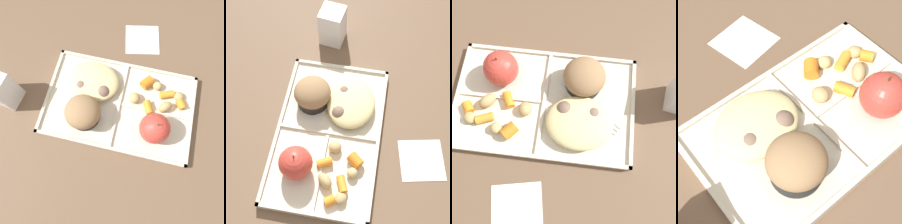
{
  "view_description": "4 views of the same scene",
  "coord_description": "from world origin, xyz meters",
  "views": [
    {
      "loc": [
        -0.02,
        0.17,
        0.53
      ],
      "look_at": [
        0.01,
        0.04,
        0.06
      ],
      "focal_mm": 31.77,
      "sensor_mm": 36.0,
      "label": 1
    },
    {
      "loc": [
        -0.34,
        -0.08,
        0.77
      ],
      "look_at": [
        0.03,
        -0.02,
        0.08
      ],
      "focal_mm": 55.21,
      "sensor_mm": 36.0,
      "label": 2
    },
    {
      "loc": [
        0.07,
        -0.18,
        0.53
      ],
      "look_at": [
        0.05,
        -0.03,
        0.06
      ],
      "focal_mm": 39.42,
      "sensor_mm": 36.0,
      "label": 3
    },
    {
      "loc": [
        0.22,
        0.2,
        0.5
      ],
      "look_at": [
        0.04,
        -0.01,
        0.07
      ],
      "focal_mm": 55.6,
      "sensor_mm": 36.0,
      "label": 4
    }
  ],
  "objects": [
    {
      "name": "ground",
      "position": [
        0.0,
        0.0,
        0.0
      ],
      "size": [
        6.0,
        6.0,
        0.0
      ],
      "primitive_type": "plane",
      "color": "brown"
    },
    {
      "name": "lunch_tray",
      "position": [
        -0.0,
        -0.0,
        0.01
      ],
      "size": [
        0.4,
        0.25,
        0.02
      ],
      "color": "beige",
      "rests_on": "ground"
    },
    {
      "name": "green_apple",
      "position": [
        -0.1,
        0.05,
        0.05
      ],
      "size": [
        0.08,
        0.08,
        0.08
      ],
      "color": "#C63D33",
      "rests_on": "lunch_tray"
    },
    {
      "name": "bran_muffin",
      "position": [
        0.08,
        0.05,
        0.05
      ],
      "size": [
        0.09,
        0.09,
        0.07
      ],
      "color": "black",
      "rests_on": "lunch_tray"
    },
    {
      "name": "carrot_slice_small",
      "position": [
        -0.16,
        -0.03,
        0.03
      ],
      "size": [
        0.03,
        0.03,
        0.02
      ],
      "primitive_type": "cylinder",
      "rotation": [
        0.0,
        1.57,
        2.18
      ],
      "color": "orange",
      "rests_on": "lunch_tray"
    },
    {
      "name": "carrot_slice_large",
      "position": [
        -0.12,
        -0.05,
        0.02
      ],
      "size": [
        0.04,
        0.03,
        0.02
      ],
      "primitive_type": "cylinder",
      "rotation": [
        0.0,
        1.57,
        0.38
      ],
      "color": "orange",
      "rests_on": "lunch_tray"
    },
    {
      "name": "carrot_slice_near_corner",
      "position": [
        -0.08,
        -0.01,
        0.02
      ],
      "size": [
        0.03,
        0.04,
        0.02
      ],
      "primitive_type": "cylinder",
      "rotation": [
        0.0,
        1.57,
        2.03
      ],
      "color": "orange",
      "rests_on": "lunch_tray"
    },
    {
      "name": "carrot_slice_tilted",
      "position": [
        -0.06,
        -0.08,
        0.03
      ],
      "size": [
        0.04,
        0.04,
        0.03
      ],
      "primitive_type": "cylinder",
      "rotation": [
        0.0,
        1.57,
        0.87
      ],
      "color": "orange",
      "rests_on": "lunch_tray"
    },
    {
      "name": "potato_chunk_large",
      "position": [
        -0.09,
        -0.07,
        0.03
      ],
      "size": [
        0.03,
        0.03,
        0.02
      ],
      "primitive_type": "ellipsoid",
      "rotation": [
        0.0,
        0.0,
        1.29
      ],
      "color": "tan",
      "rests_on": "lunch_tray"
    },
    {
      "name": "potato_chunk_wedge",
      "position": [
        -0.04,
        -0.02,
        0.03
      ],
      "size": [
        0.03,
        0.03,
        0.02
      ],
      "primitive_type": "ellipsoid",
      "rotation": [
        0.0,
        0.0,
        6.19
      ],
      "color": "tan",
      "rests_on": "lunch_tray"
    },
    {
      "name": "potato_chunk_golden",
      "position": [
        -0.15,
        -0.06,
        0.02
      ],
      "size": [
        0.03,
        0.03,
        0.02
      ],
      "primitive_type": "ellipsoid",
      "rotation": [
        0.0,
        0.0,
        1.28
      ],
      "color": "tan",
      "rests_on": "lunch_tray"
    },
    {
      "name": "potato_chunk_small",
      "position": [
        -0.12,
        -0.02,
        0.03
      ],
      "size": [
        0.05,
        0.05,
        0.03
      ],
      "primitive_type": "ellipsoid",
      "rotation": [
        0.0,
        0.0,
        0.77
      ],
      "color": "tan",
      "rests_on": "lunch_tray"
    },
    {
      "name": "egg_noodle_pile",
      "position": [
        0.08,
        -0.04,
        0.03
      ],
      "size": [
        0.14,
        0.12,
        0.04
      ],
      "primitive_type": "ellipsoid",
      "color": "beige",
      "rests_on": "lunch_tray"
    },
    {
      "name": "meatball_back",
      "position": [
        0.06,
        -0.02,
        0.03
      ],
      "size": [
        0.03,
        0.03,
        0.03
      ],
      "primitive_type": "sphere",
      "color": "brown",
      "rests_on": "lunch_tray"
    },
    {
      "name": "meatball_front",
      "position": [
        0.05,
        -0.02,
        0.03
      ],
      "size": [
        0.04,
        0.04,
        0.04
      ],
      "primitive_type": "sphere",
      "color": "#755B4C",
      "rests_on": "lunch_tray"
    },
    {
      "name": "meatball_side",
      "position": [
        0.07,
        -0.03,
        0.03
      ],
      "size": [
        0.03,
        0.03,
        0.03
      ],
      "primitive_type": "sphere",
      "color": "#755B4C",
      "rests_on": "lunch_tray"
    },
    {
      "name": "meatball_center",
      "position": [
        0.11,
        -0.02,
        0.03
      ],
      "size": [
        0.04,
        0.04,
        0.04
      ],
      "primitive_type": "sphere",
      "color": "#755B4C",
      "rests_on": "lunch_tray"
    },
    {
      "name": "plastic_fork",
      "position": [
        0.11,
        -0.01,
        0.02
      ],
      "size": [
        0.15,
        0.1,
        0.0
      ],
      "color": "silver",
      "rests_on": "lunch_tray"
    },
    {
      "name": "paper_napkin",
      "position": [
        -0.02,
        -0.23,
        0.0
      ],
      "size": [
        0.12,
        0.12,
        0.0
      ],
      "primitive_type": "cube",
      "rotation": [
        0.0,
        0.0,
        0.2
      ],
      "color": "white",
      "rests_on": "ground"
    }
  ]
}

